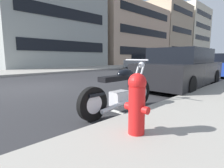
% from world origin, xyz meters
% --- Properties ---
extents(ground_plane, '(260.00, 260.00, 0.00)m').
position_xyz_m(ground_plane, '(0.00, 0.00, 0.00)').
color(ground_plane, '#28282B').
extents(sidewalk_far_curb, '(120.00, 5.00, 0.14)m').
position_xyz_m(sidewalk_far_curb, '(12.00, 7.28, 0.07)').
color(sidewalk_far_curb, gray).
rests_on(sidewalk_far_curb, ground).
extents(parking_stall_stripe, '(0.12, 2.20, 0.01)m').
position_xyz_m(parking_stall_stripe, '(0.00, -4.18, 0.00)').
color(parking_stall_stripe, silver).
rests_on(parking_stall_stripe, ground).
extents(parked_motorcycle, '(2.12, 0.62, 1.11)m').
position_xyz_m(parked_motorcycle, '(0.06, -4.46, 0.43)').
color(parked_motorcycle, black).
rests_on(parked_motorcycle, ground).
extents(parked_car_behind_motorcycle, '(4.76, 2.06, 1.49)m').
position_xyz_m(parked_car_behind_motorcycle, '(4.17, -3.96, 0.71)').
color(parked_car_behind_motorcycle, black).
rests_on(parked_car_behind_motorcycle, ground).
extents(parked_car_mid_block, '(4.46, 1.84, 1.38)m').
position_xyz_m(parked_car_mid_block, '(10.07, -4.06, 0.64)').
color(parked_car_mid_block, navy).
rests_on(parked_car_mid_block, ground).
extents(crossing_truck, '(2.28, 4.98, 1.97)m').
position_xyz_m(crossing_truck, '(28.59, 2.13, 0.91)').
color(crossing_truck, maroon).
rests_on(crossing_truck, ground).
extents(car_opposite_curb, '(4.04, 1.88, 1.44)m').
position_xyz_m(car_opposite_curb, '(13.08, 4.18, 0.68)').
color(car_opposite_curb, gray).
rests_on(car_opposite_curb, ground).
extents(fire_hydrant, '(0.24, 0.36, 0.82)m').
position_xyz_m(fire_hydrant, '(-0.83, -5.55, 0.57)').
color(fire_hydrant, red).
rests_on(fire_hydrant, sidewalk_near_curb).
extents(townhouse_near_left, '(11.62, 11.90, 10.46)m').
position_xyz_m(townhouse_near_left, '(7.29, 15.49, 5.23)').
color(townhouse_near_left, '#939993').
rests_on(townhouse_near_left, ground).
extents(townhouse_behind_pole, '(14.86, 9.85, 9.56)m').
position_xyz_m(townhouse_behind_pole, '(21.63, 14.46, 4.78)').
color(townhouse_behind_pole, tan).
rests_on(townhouse_behind_pole, ground).
extents(townhouse_mid_block, '(10.78, 11.47, 12.50)m').
position_xyz_m(townhouse_mid_block, '(34.69, 15.28, 6.25)').
color(townhouse_mid_block, tan).
rests_on(townhouse_mid_block, ground).
extents(townhouse_corner_block, '(12.22, 11.25, 14.10)m').
position_xyz_m(townhouse_corner_block, '(46.92, 15.17, 7.05)').
color(townhouse_corner_block, beige).
rests_on(townhouse_corner_block, ground).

